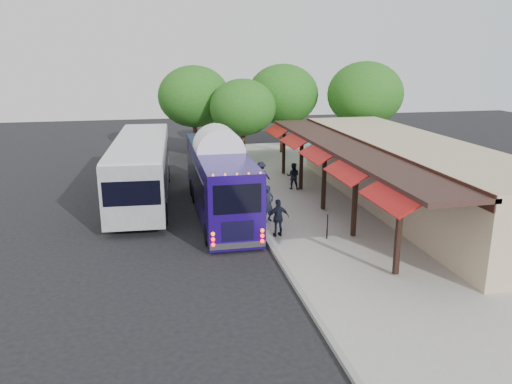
{
  "coord_description": "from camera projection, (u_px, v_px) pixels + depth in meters",
  "views": [
    {
      "loc": [
        -4.57,
        -19.3,
        7.94
      ],
      "look_at": [
        -0.1,
        2.31,
        1.8
      ],
      "focal_mm": 35.0,
      "sensor_mm": 36.0,
      "label": 1
    }
  ],
  "objects": [
    {
      "name": "station_shelter",
      "position": [
        408.0,
        174.0,
        26.14
      ],
      "size": [
        8.15,
        20.0,
        3.6
      ],
      "color": "tan",
      "rests_on": "ground"
    },
    {
      "name": "sidewalk",
      "position": [
        345.0,
        210.0,
        25.95
      ],
      "size": [
        10.0,
        40.0,
        0.15
      ],
      "primitive_type": "cube",
      "color": "#9E9B93",
      "rests_on": "ground"
    },
    {
      "name": "ped_b",
      "position": [
        293.0,
        176.0,
        29.52
      ],
      "size": [
        0.92,
        0.82,
        1.58
      ],
      "primitive_type": "imported",
      "rotation": [
        0.0,
        0.0,
        2.81
      ],
      "color": "black",
      "rests_on": "sidewalk"
    },
    {
      "name": "coach_bus",
      "position": [
        219.0,
        177.0,
        25.13
      ],
      "size": [
        2.42,
        11.22,
        3.57
      ],
      "rotation": [
        0.0,
        0.0,
        0.0
      ],
      "color": "#1C0862",
      "rests_on": "ground"
    },
    {
      "name": "curb",
      "position": [
        252.0,
        216.0,
        24.99
      ],
      "size": [
        0.2,
        40.0,
        0.16
      ],
      "primitive_type": "cube",
      "color": "gray",
      "rests_on": "ground"
    },
    {
      "name": "sign_board",
      "position": [
        327.0,
        223.0,
        21.55
      ],
      "size": [
        0.2,
        0.46,
        1.05
      ],
      "rotation": [
        0.0,
        0.0,
        -0.35
      ],
      "color": "black",
      "rests_on": "sidewalk"
    },
    {
      "name": "city_bus",
      "position": [
        141.0,
        167.0,
        27.64
      ],
      "size": [
        3.39,
        12.81,
        3.41
      ],
      "rotation": [
        0.0,
        0.0,
        -0.05
      ],
      "color": "gray",
      "rests_on": "ground"
    },
    {
      "name": "ped_a",
      "position": [
        268.0,
        204.0,
        23.75
      ],
      "size": [
        0.77,
        0.69,
        1.78
      ],
      "primitive_type": "imported",
      "rotation": [
        0.0,
        0.0,
        0.52
      ],
      "color": "black",
      "rests_on": "sidewalk"
    },
    {
      "name": "tree_mid",
      "position": [
        283.0,
        95.0,
        39.64
      ],
      "size": [
        5.61,
        5.61,
        7.18
      ],
      "color": "#382314",
      "rests_on": "ground"
    },
    {
      "name": "tree_left",
      "position": [
        243.0,
        107.0,
        36.4
      ],
      "size": [
        4.85,
        4.85,
        6.21
      ],
      "color": "#382314",
      "rests_on": "ground"
    },
    {
      "name": "ground",
      "position": [
        269.0,
        247.0,
        21.23
      ],
      "size": [
        90.0,
        90.0,
        0.0
      ],
      "primitive_type": "plane",
      "color": "black",
      "rests_on": "ground"
    },
    {
      "name": "tree_right",
      "position": [
        365.0,
        94.0,
        38.18
      ],
      "size": [
        5.79,
        5.79,
        7.41
      ],
      "color": "#382314",
      "rests_on": "ground"
    },
    {
      "name": "tree_far",
      "position": [
        194.0,
        96.0,
        38.55
      ],
      "size": [
        5.55,
        5.55,
        7.1
      ],
      "color": "#382314",
      "rests_on": "ground"
    },
    {
      "name": "ped_c",
      "position": [
        278.0,
        218.0,
        21.86
      ],
      "size": [
        1.02,
        0.51,
        1.68
      ],
      "primitive_type": "imported",
      "rotation": [
        0.0,
        0.0,
        3.25
      ],
      "color": "black",
      "rests_on": "sidewalk"
    },
    {
      "name": "ped_d",
      "position": [
        261.0,
        176.0,
        29.46
      ],
      "size": [
        1.1,
        0.67,
        1.65
      ],
      "primitive_type": "imported",
      "rotation": [
        0.0,
        0.0,
        3.09
      ],
      "color": "black",
      "rests_on": "sidewalk"
    }
  ]
}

